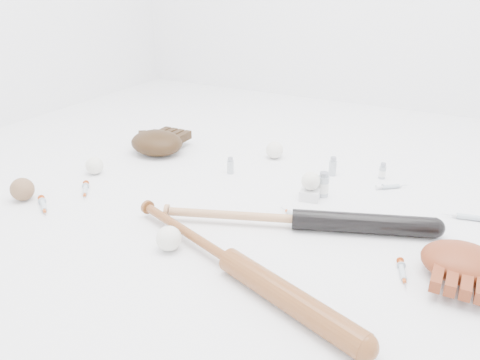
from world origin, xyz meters
The scene contains 21 objects.
bat_dark centered at (0.22, -0.07, 0.03)m, with size 0.88×0.06×0.06m, color black, non-canonical shape.
bat_wood centered at (0.15, -0.36, 0.03)m, with size 0.89×0.07×0.07m, color brown, non-canonical shape.
glove_dark centered at (-0.56, 0.26, 0.05)m, with size 0.28×0.28×0.10m, color #301E0D, non-canonical shape.
glove_tan centered at (0.70, -0.10, 0.05)m, with size 0.25×0.25×0.09m, color maroon, non-canonical shape.
trading_card centered at (-0.70, 0.35, 0.00)m, with size 0.06×0.09×0.00m, color gold.
pedestal centered at (0.19, 0.15, 0.02)m, with size 0.07×0.07×0.04m, color white.
baseball_on_pedestal centered at (0.19, 0.15, 0.07)m, with size 0.07×0.07×0.07m, color white.
baseball_left centered at (-0.64, -0.04, 0.03)m, with size 0.07×0.07×0.07m, color white.
baseball_upper centered at (-0.08, 0.45, 0.04)m, with size 0.07×0.07×0.07m, color white.
baseball_mid centered at (-0.06, -0.35, 0.04)m, with size 0.07×0.07×0.07m, color white.
baseball_aged centered at (-0.70, -0.33, 0.04)m, with size 0.08×0.08×0.08m, color brown.
syringe_0 centered at (-0.59, -0.34, 0.01)m, with size 0.16×0.03×0.02m, color #ADBCC6, non-canonical shape.
syringe_1 centered at (0.20, -0.01, 0.01)m, with size 0.16×0.03×0.02m, color #ADBCC6, non-canonical shape.
syringe_2 centered at (0.43, 0.37, 0.01)m, with size 0.14×0.02×0.02m, color #ADBCC6, non-canonical shape.
syringe_3 centered at (0.57, -0.16, 0.01)m, with size 0.14×0.02×0.02m, color #ADBCC6, non-canonical shape.
syringe_4 centered at (0.70, 0.25, 0.01)m, with size 0.17×0.03×0.02m, color #ADBCC6, non-canonical shape.
syringe_5 centered at (-0.55, -0.18, 0.01)m, with size 0.16×0.03×0.02m, color #ADBCC6, non-canonical shape.
vial_0 centered at (0.19, 0.39, 0.04)m, with size 0.03×0.03×0.08m, color #AAB4BB.
vial_1 centered at (0.38, 0.45, 0.03)m, with size 0.03×0.03×0.06m, color #AAB4BB.
vial_2 centered at (-0.17, 0.22, 0.03)m, with size 0.03×0.03×0.07m, color #AAB4BB.
vial_3 centered at (0.22, 0.19, 0.05)m, with size 0.04×0.04×0.09m, color #AAB4BB.
Camera 1 is at (0.66, -1.28, 0.75)m, focal length 35.00 mm.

